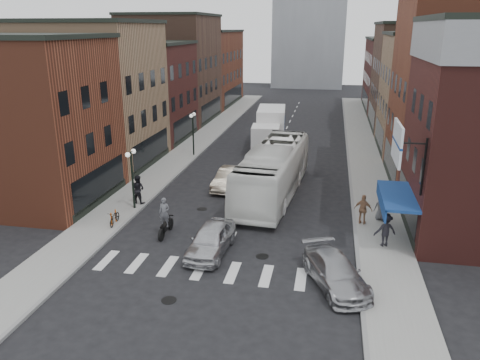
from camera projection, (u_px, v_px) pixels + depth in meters
name	position (u px, v px, depth m)	size (l,w,h in m)	color
ground	(230.00, 245.00, 26.32)	(160.00, 160.00, 0.00)	black
sidewalk_left	(195.00, 145.00, 48.37)	(3.00, 74.00, 0.15)	gray
sidewalk_right	(363.00, 153.00, 45.27)	(3.00, 74.00, 0.15)	gray
curb_left	(209.00, 146.00, 48.12)	(0.20, 74.00, 0.16)	gray
curb_right	(348.00, 153.00, 45.57)	(0.20, 74.00, 0.16)	gray
crosswalk_stripes	(217.00, 271.00, 23.53)	(12.00, 2.20, 0.01)	silver
bldg_left_near	(26.00, 121.00, 31.49)	(10.30, 9.20, 11.30)	brown
bldg_left_mid_a	(94.00, 95.00, 40.20)	(10.30, 10.20, 12.30)	#A47D5A
bldg_left_mid_b	(140.00, 91.00, 49.83)	(10.30, 10.20, 10.30)	#4B1E1B
bldg_left_far_a	(173.00, 69.00, 59.63)	(10.30, 12.20, 13.30)	#4D3326
bldg_left_far_b	(202.00, 68.00, 73.00)	(10.30, 16.20, 11.30)	brown
bldg_right_mid_a	(468.00, 92.00, 34.43)	(10.30, 10.20, 14.30)	brown
bldg_right_mid_b	(438.00, 94.00, 44.22)	(10.30, 10.20, 11.30)	#A47D5A
bldg_right_far_a	(419.00, 77.00, 54.33)	(10.30, 12.20, 12.30)	#4D3326
bldg_right_far_b	(402.00, 75.00, 67.69)	(10.30, 16.20, 10.30)	#4B1E1B
awning_blue	(394.00, 197.00, 26.21)	(1.80, 5.00, 0.78)	navy
billboard_sign	(399.00, 144.00, 23.32)	(1.52, 3.00, 3.70)	black
streetlamp_near	(132.00, 168.00, 30.50)	(0.32, 1.22, 4.11)	black
streetlamp_far	(193.00, 126.00, 43.55)	(0.32, 1.22, 4.11)	black
bike_rack	(114.00, 217.00, 28.75)	(0.08, 0.68, 0.80)	#D8590C
box_truck	(270.00, 129.00, 47.12)	(3.19, 9.02, 3.84)	white
motorcycle_rider	(165.00, 218.00, 27.24)	(0.65, 2.30, 2.34)	black
transit_bus	(273.00, 171.00, 33.54)	(3.13, 13.38, 3.73)	white
sedan_left_near	(211.00, 240.00, 25.18)	(1.88, 4.67, 1.59)	silver
sedan_left_far	(229.00, 179.00, 35.40)	(1.63, 4.67, 1.54)	#ACA18B
curb_car	(336.00, 272.00, 21.98)	(2.01, 4.93, 1.43)	#A4A4A8
parked_bicycle	(115.00, 217.00, 28.67)	(0.56, 1.61, 0.85)	black
ped_left_solo	(138.00, 189.00, 31.95)	(0.96, 0.55, 1.98)	black
ped_right_a	(385.00, 230.00, 25.64)	(1.24, 0.61, 1.92)	black
ped_right_b	(363.00, 209.00, 28.55)	(1.10, 0.55, 1.87)	#9C6F4F
ped_right_c	(381.00, 208.00, 29.22)	(0.77, 0.50, 1.58)	#54575C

